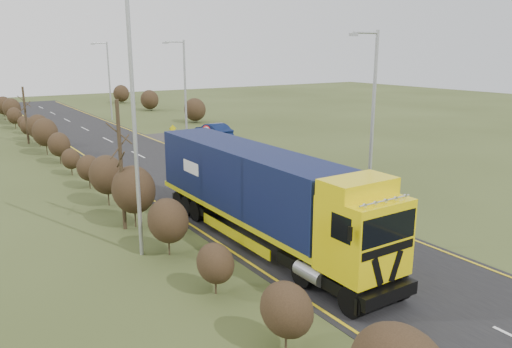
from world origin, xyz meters
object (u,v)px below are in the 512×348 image
object	(u,v)px
car_red_hatchback	(220,151)
speed_sign	(206,135)
streetlight_near	(372,113)
lorry	(261,191)
car_blue_sedan	(213,131)

from	to	relation	value
car_red_hatchback	speed_sign	xyz separation A→B (m)	(-0.65, 1.03, 1.14)
car_red_hatchback	streetlight_near	size ratio (longest dim) A/B	0.40
lorry	car_blue_sedan	world-z (taller)	lorry
car_blue_sedan	streetlight_near	xyz separation A→B (m)	(-2.84, -22.58, 4.27)
lorry	streetlight_near	xyz separation A→B (m)	(7.71, 1.28, 2.69)
car_red_hatchback	lorry	bearing A→B (deg)	81.66
car_blue_sedan	speed_sign	distance (m)	7.98
lorry	streetlight_near	world-z (taller)	streetlight_near
car_red_hatchback	speed_sign	world-z (taller)	speed_sign
car_blue_sedan	speed_sign	size ratio (longest dim) A/B	1.86
lorry	car_red_hatchback	size ratio (longest dim) A/B	4.05
car_red_hatchback	car_blue_sedan	bearing A→B (deg)	-99.78
car_red_hatchback	streetlight_near	bearing A→B (deg)	107.86
lorry	car_blue_sedan	distance (m)	26.14
car_blue_sedan	streetlight_near	world-z (taller)	streetlight_near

